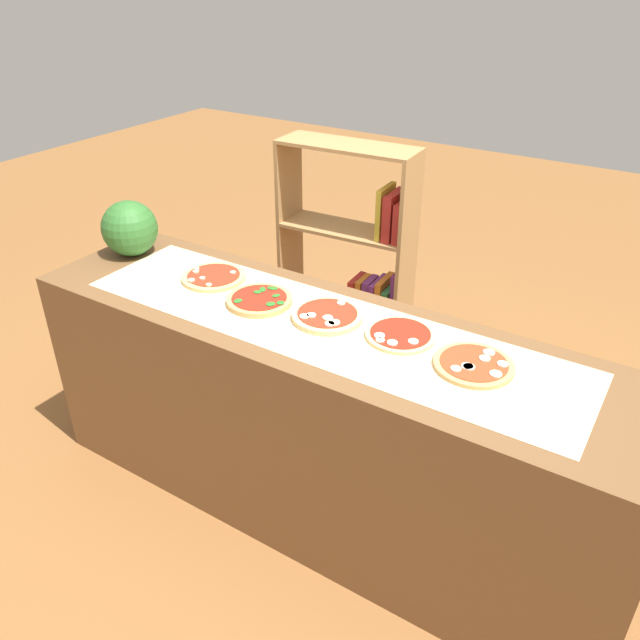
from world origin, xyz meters
TOP-DOWN VIEW (x-y plane):
  - ground_plane at (0.00, 0.00)m, footprint 12.00×12.00m
  - counter at (0.00, 0.00)m, footprint 2.48×0.65m
  - parchment_paper at (0.00, 0.00)m, footprint 2.00×0.49m
  - pizza_mushroom_0 at (-0.59, 0.08)m, footprint 0.27×0.27m
  - pizza_spinach_1 at (-0.29, 0.01)m, footprint 0.26×0.26m
  - pizza_mozzarella_2 at (0.00, 0.05)m, footprint 0.27×0.27m
  - pizza_mozzarella_3 at (0.29, 0.08)m, footprint 0.25×0.25m
  - pizza_mozzarella_4 at (0.59, 0.04)m, footprint 0.27×0.27m
  - watermelon at (-1.07, 0.08)m, footprint 0.25×0.25m
  - bookshelf at (-0.36, 0.96)m, footprint 0.73×0.28m

SIDE VIEW (x-z plane):
  - ground_plane at x=0.00m, z-range 0.00..0.00m
  - counter at x=0.00m, z-range 0.00..0.93m
  - bookshelf at x=-0.36m, z-range -0.04..1.28m
  - parchment_paper at x=0.00m, z-range 0.93..0.93m
  - pizza_mozzarella_3 at x=0.29m, z-range 0.92..0.95m
  - pizza_mozzarella_4 at x=0.59m, z-range 0.92..0.95m
  - pizza_mushroom_0 at x=-0.59m, z-range 0.92..0.95m
  - pizza_mozzarella_2 at x=0.00m, z-range 0.92..0.95m
  - pizza_spinach_1 at x=-0.29m, z-range 0.92..0.95m
  - watermelon at x=-1.07m, z-range 0.93..1.18m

